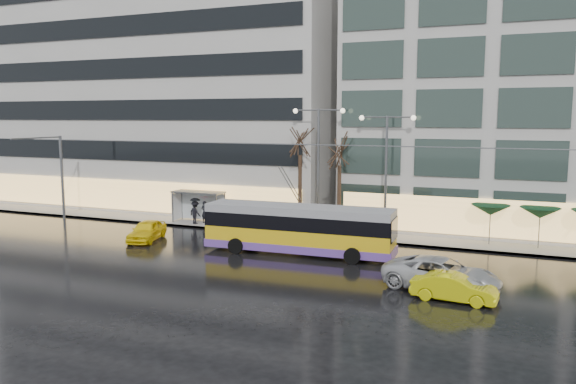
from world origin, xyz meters
The scene contains 20 objects.
ground centered at (0.00, 0.00, 0.00)m, with size 140.00×140.00×0.00m, color black.
sidewalk centered at (2.00, 14.00, 0.07)m, with size 80.00×10.00×0.15m, color gray.
kerb centered at (2.00, 9.05, 0.07)m, with size 80.00×0.10×0.15m, color slate.
building_left centered at (-16.00, 19.00, 11.15)m, with size 34.00×14.00×22.00m, color #ACA9A4.
building_right centered at (19.00, 19.00, 12.65)m, with size 32.00×14.00×25.00m, color #ACA9A4.
trolleybus centered at (2.97, 4.24, 1.50)m, with size 12.05×4.79×5.55m.
catenary centered at (1.00, 7.94, 4.25)m, with size 42.24×5.12×7.00m.
bus_shelter centered at (-8.38, 10.69, 1.96)m, with size 4.20×1.60×2.51m.
street_lamp_near centered at (2.00, 10.80, 5.99)m, with size 3.96×0.36×9.03m.
street_lamp_far centered at (7.00, 10.80, 5.71)m, with size 3.96×0.36×8.53m.
tree_a centered at (0.50, 11.00, 7.09)m, with size 3.20×3.20×8.40m.
tree_b centered at (3.50, 11.20, 6.40)m, with size 3.20×3.20×7.70m.
parasol_a centered at (14.00, 11.00, 2.45)m, with size 2.50×2.50×2.65m.
parasol_b centered at (17.00, 11.00, 2.45)m, with size 2.50×2.50×2.65m.
taxi_a centered at (-8.20, 3.87, 0.72)m, with size 1.69×4.20×1.43m, color yellow.
taxi_b centered at (12.95, -1.50, 0.65)m, with size 1.37×3.93×1.30m, color #D1CD0B.
sedan_silver centered at (12.21, 0.05, 0.80)m, with size 2.66×5.76×1.60m, color #B2B2B7.
pedestrian_a centered at (-7.39, 10.41, 1.58)m, with size 1.06×1.07×2.19m.
pedestrian_b centered at (-3.79, 10.15, 1.00)m, with size 1.04×0.99×1.69m.
pedestrian_c centered at (-7.92, 9.83, 1.27)m, with size 1.35×1.05×2.11m.
Camera 1 is at (15.23, -27.98, 8.59)m, focal length 35.00 mm.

